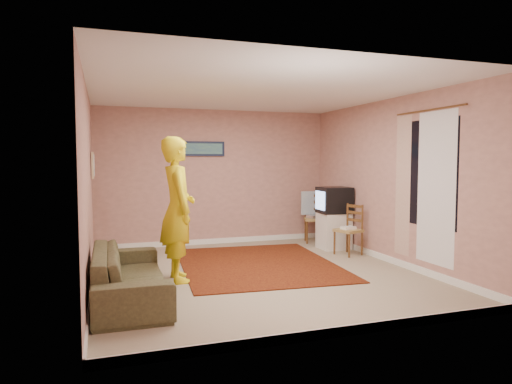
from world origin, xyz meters
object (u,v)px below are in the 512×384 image
object	(u,v)px
tv_cabinet	(334,231)
chair_b	(348,224)
person	(178,209)
chair_a	(316,213)
crt_tv	(334,200)
sofa	(129,274)

from	to	relation	value
tv_cabinet	chair_b	size ratio (longest dim) A/B	1.35
tv_cabinet	chair_b	bearing A→B (deg)	-93.05
person	chair_a	bearing A→B (deg)	-58.36
crt_tv	chair_a	world-z (taller)	crt_tv
crt_tv	tv_cabinet	bearing A→B (deg)	-0.00
tv_cabinet	chair_a	size ratio (longest dim) A/B	1.21
chair_a	person	distance (m)	3.66
person	tv_cabinet	bearing A→B (deg)	-68.68
sofa	person	distance (m)	1.18
sofa	tv_cabinet	bearing A→B (deg)	-61.32
person	sofa	bearing A→B (deg)	133.64
crt_tv	chair_b	size ratio (longest dim) A/B	1.19
chair_a	person	bearing A→B (deg)	-127.01
chair_a	chair_b	distance (m)	1.27
tv_cabinet	crt_tv	distance (m)	0.57
chair_b	sofa	bearing A→B (deg)	-86.71
person	chair_b	bearing A→B (deg)	-78.19
crt_tv	person	xyz separation A→B (m)	(-3.07, -1.31, 0.07)
crt_tv	chair_b	distance (m)	0.68
chair_a	sofa	bearing A→B (deg)	-124.51
chair_a	tv_cabinet	bearing A→B (deg)	-67.89
chair_b	person	bearing A→B (deg)	-94.05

